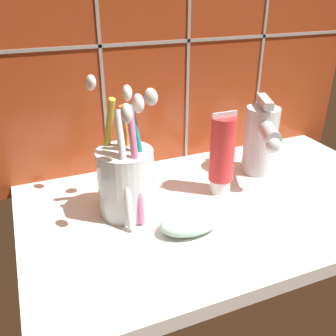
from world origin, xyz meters
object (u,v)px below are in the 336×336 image
(toothpaste_tube, at_px, (222,154))
(soap_bar, at_px, (191,222))
(sink_faucet, at_px, (261,139))
(toothbrush_cup, at_px, (126,177))

(toothpaste_tube, bearing_deg, soap_bar, -138.85)
(sink_faucet, xyz_separation_m, soap_bar, (-0.18, -0.10, -0.05))
(soap_bar, bearing_deg, sink_faucet, 30.77)
(toothbrush_cup, bearing_deg, toothpaste_tube, 0.19)
(soap_bar, bearing_deg, toothpaste_tube, 41.15)
(sink_faucet, bearing_deg, toothpaste_tube, -49.41)
(toothbrush_cup, xyz_separation_m, soap_bar, (0.06, -0.07, -0.04))
(toothpaste_tube, xyz_separation_m, sink_faucet, (0.09, 0.03, -0.00))
(sink_faucet, relative_size, soap_bar, 1.54)
(sink_faucet, distance_m, soap_bar, 0.21)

